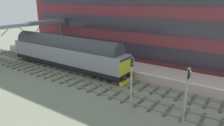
{
  "coord_description": "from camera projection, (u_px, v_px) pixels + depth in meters",
  "views": [
    {
      "loc": [
        -19.63,
        -16.21,
        9.39
      ],
      "look_at": [
        0.2,
        -2.73,
        2.08
      ],
      "focal_mm": 33.28,
      "sensor_mm": 36.0,
      "label": 1
    }
  ],
  "objects": [
    {
      "name": "station_platform",
      "position": [
        110.0,
        65.0,
        29.69
      ],
      "size": [
        4.0,
        44.0,
        1.01
      ],
      "color": "#BCA39C",
      "rests_on": "ground"
    },
    {
      "name": "diesel_locomotive",
      "position": [
        65.0,
        51.0,
        28.99
      ],
      "size": [
        2.74,
        20.16,
        4.68
      ],
      "color": "black",
      "rests_on": "ground"
    },
    {
      "name": "signal_post_mid",
      "position": [
        131.0,
        81.0,
        16.9
      ],
      "size": [
        0.44,
        0.22,
        5.03
      ],
      "color": "gray",
      "rests_on": "ground"
    },
    {
      "name": "platform_number_sign",
      "position": [
        116.0,
        58.0,
        26.79
      ],
      "size": [
        0.1,
        0.44,
        1.7
      ],
      "color": "slate",
      "rests_on": "station_platform"
    },
    {
      "name": "waiting_passenger",
      "position": [
        100.0,
        54.0,
        29.62
      ],
      "size": [
        0.46,
        0.46,
        1.64
      ],
      "rotation": [
        0.0,
        0.0,
        1.09
      ],
      "color": "#35253D",
      "rests_on": "station_platform"
    },
    {
      "name": "overhead_footbridge",
      "position": [
        31.0,
        26.0,
        32.63
      ],
      "size": [
        12.62,
        2.0,
        6.07
      ],
      "color": "slate",
      "rests_on": "ground"
    },
    {
      "name": "ground_plane",
      "position": [
        94.0,
        75.0,
        26.99
      ],
      "size": [
        140.0,
        140.0,
        0.0
      ],
      "primitive_type": "plane",
      "color": "slate",
      "rests_on": "ground"
    },
    {
      "name": "station_building",
      "position": [
        126.0,
        23.0,
        33.79
      ],
      "size": [
        4.96,
        38.76,
        11.45
      ],
      "color": "brown",
      "rests_on": "ground"
    },
    {
      "name": "signal_post_near",
      "position": [
        186.0,
        94.0,
        14.55
      ],
      "size": [
        0.44,
        0.22,
        4.96
      ],
      "color": "gray",
      "rests_on": "ground"
    },
    {
      "name": "track_adjacent_west",
      "position": [
        76.0,
        83.0,
        24.34
      ],
      "size": [
        2.5,
        60.0,
        0.15
      ],
      "color": "gray",
      "rests_on": "ground"
    },
    {
      "name": "track_main",
      "position": [
        94.0,
        75.0,
        26.97
      ],
      "size": [
        2.5,
        60.0,
        0.15
      ],
      "color": "gray",
      "rests_on": "ground"
    }
  ]
}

